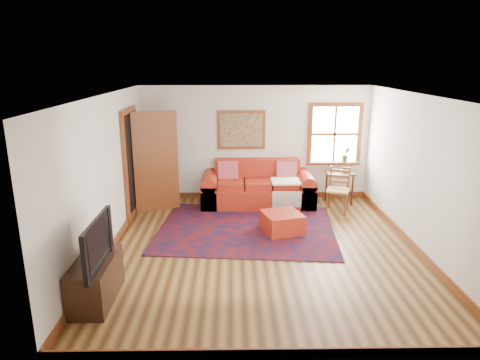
{
  "coord_description": "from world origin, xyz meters",
  "views": [
    {
      "loc": [
        -0.48,
        -6.53,
        3.0
      ],
      "look_at": [
        -0.36,
        0.6,
        1.01
      ],
      "focal_mm": 32.0,
      "sensor_mm": 36.0,
      "label": 1
    }
  ],
  "objects_px": {
    "red_leather_sofa": "(258,190)",
    "ladder_back_chair": "(339,188)",
    "media_cabinet": "(96,280)",
    "red_ottoman": "(282,223)",
    "side_table": "(340,178)"
  },
  "relations": [
    {
      "from": "red_leather_sofa",
      "to": "ladder_back_chair",
      "type": "bearing_deg",
      "value": -16.42
    },
    {
      "from": "ladder_back_chair",
      "to": "media_cabinet",
      "type": "bearing_deg",
      "value": -139.35
    },
    {
      "from": "media_cabinet",
      "to": "ladder_back_chair",
      "type": "bearing_deg",
      "value": 40.65
    },
    {
      "from": "red_ottoman",
      "to": "side_table",
      "type": "bearing_deg",
      "value": 32.2
    },
    {
      "from": "side_table",
      "to": "ladder_back_chair",
      "type": "distance_m",
      "value": 0.54
    },
    {
      "from": "red_ottoman",
      "to": "side_table",
      "type": "distance_m",
      "value": 2.22
    },
    {
      "from": "ladder_back_chair",
      "to": "red_leather_sofa",
      "type": "bearing_deg",
      "value": 163.58
    },
    {
      "from": "side_table",
      "to": "media_cabinet",
      "type": "height_order",
      "value": "side_table"
    },
    {
      "from": "red_leather_sofa",
      "to": "side_table",
      "type": "bearing_deg",
      "value": 1.25
    },
    {
      "from": "red_ottoman",
      "to": "ladder_back_chair",
      "type": "distance_m",
      "value": 1.74
    },
    {
      "from": "side_table",
      "to": "red_leather_sofa",
      "type": "bearing_deg",
      "value": -178.75
    },
    {
      "from": "red_leather_sofa",
      "to": "media_cabinet",
      "type": "relative_size",
      "value": 2.33
    },
    {
      "from": "red_ottoman",
      "to": "media_cabinet",
      "type": "distance_m",
      "value": 3.47
    },
    {
      "from": "red_ottoman",
      "to": "ladder_back_chair",
      "type": "relative_size",
      "value": 0.7
    },
    {
      "from": "red_ottoman",
      "to": "side_table",
      "type": "relative_size",
      "value": 0.93
    }
  ]
}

